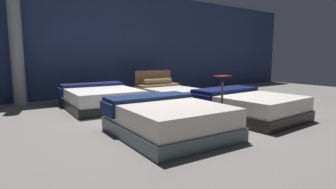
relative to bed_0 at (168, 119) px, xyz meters
The scene contains 8 objects.
ground_plane 1.81m from the bed_0, 55.12° to the left, with size 18.00×18.00×0.02m, color gray.
showroom_back_wall 5.30m from the bed_0, 78.41° to the left, with size 18.00×0.06×3.50m, color navy.
bed_0 is the anchor object (origin of this frame).
bed_1 2.09m from the bed_0, ahead, with size 1.77×2.06×0.58m.
bed_2 2.92m from the bed_0, 90.97° to the left, with size 1.80×2.18×0.57m.
bed_3 3.66m from the bed_0, 54.78° to the left, with size 1.52×1.98×0.85m.
price_sign 1.05m from the bed_0, 12.73° to the right, with size 0.28×0.24×0.95m.
support_pillar 5.09m from the bed_0, 110.14° to the left, with size 0.33×0.33×3.50m, color #99999E.
Camera 1 is at (-3.50, -5.06, 1.28)m, focal length 28.82 mm.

